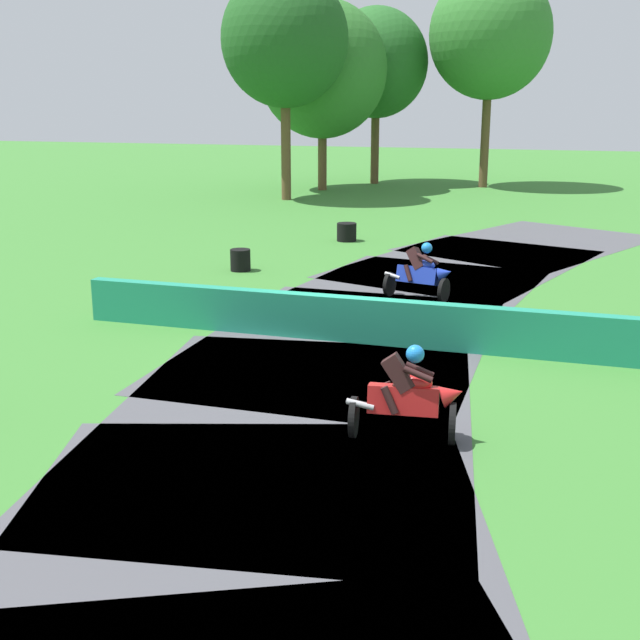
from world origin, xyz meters
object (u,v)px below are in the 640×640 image
object	(u,v)px
tire_stack_mid_b	(117,309)
motorcycle_lead_blue	(421,273)
motorcycle_chase_red	(409,395)
tire_stack_mid_a	(240,260)
tire_stack_near	(347,232)

from	to	relation	value
tire_stack_mid_b	motorcycle_lead_blue	bearing A→B (deg)	28.88
motorcycle_chase_red	tire_stack_mid_a	world-z (taller)	motorcycle_chase_red
tire_stack_mid_a	motorcycle_lead_blue	bearing A→B (deg)	-20.69
motorcycle_chase_red	tire_stack_mid_b	distance (m)	8.82
motorcycle_lead_blue	tire_stack_near	xyz separation A→B (m)	(-3.57, 7.45, -0.35)
motorcycle_lead_blue	tire_stack_near	size ratio (longest dim) A/B	2.64
motorcycle_chase_red	tire_stack_mid_a	size ratio (longest dim) A/B	2.80
tire_stack_mid_a	motorcycle_chase_red	bearing A→B (deg)	-58.51
motorcycle_lead_blue	tire_stack_mid_a	world-z (taller)	motorcycle_lead_blue
motorcycle_lead_blue	motorcycle_chase_red	size ratio (longest dim) A/B	1.02
tire_stack_near	tire_stack_mid_b	xyz separation A→B (m)	(-2.64, -10.87, -0.10)
motorcycle_chase_red	tire_stack_mid_b	bearing A→B (deg)	145.59
motorcycle_chase_red	tire_stack_mid_b	world-z (taller)	motorcycle_chase_red
tire_stack_mid_a	tire_stack_mid_b	xyz separation A→B (m)	(-0.89, -5.43, -0.10)
motorcycle_chase_red	tire_stack_mid_a	distance (m)	12.21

